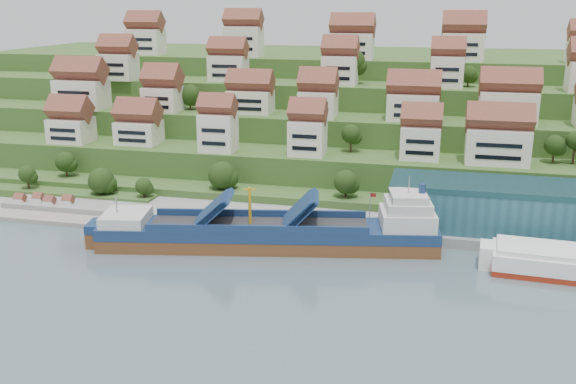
# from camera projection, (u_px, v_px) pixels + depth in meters

# --- Properties ---
(ground) EXTENTS (300.00, 300.00, 0.00)m
(ground) POSITION_uv_depth(u_px,v_px,m) (275.00, 249.00, 131.16)
(ground) COLOR slate
(ground) RESTS_ON ground
(quay) EXTENTS (180.00, 14.00, 2.20)m
(quay) POSITION_uv_depth(u_px,v_px,m) (380.00, 227.00, 140.41)
(quay) COLOR gray
(quay) RESTS_ON ground
(pebble_beach) EXTENTS (45.00, 20.00, 1.00)m
(pebble_beach) POSITION_uv_depth(u_px,v_px,m) (56.00, 208.00, 155.05)
(pebble_beach) COLOR gray
(pebble_beach) RESTS_ON ground
(hillside) EXTENTS (260.00, 128.00, 31.00)m
(hillside) POSITION_uv_depth(u_px,v_px,m) (349.00, 114.00, 224.73)
(hillside) COLOR #2D4C1E
(hillside) RESTS_ON ground
(hillside_village) EXTENTS (158.67, 61.35, 29.80)m
(hillside_village) POSITION_uv_depth(u_px,v_px,m) (335.00, 91.00, 180.57)
(hillside_village) COLOR white
(hillside_village) RESTS_ON ground
(hillside_trees) EXTENTS (137.23, 62.51, 32.46)m
(hillside_trees) POSITION_uv_depth(u_px,v_px,m) (282.00, 125.00, 170.91)
(hillside_trees) COLOR #243F15
(hillside_trees) RESTS_ON ground
(warehouse) EXTENTS (60.00, 15.00, 10.00)m
(warehouse) POSITION_uv_depth(u_px,v_px,m) (537.00, 208.00, 133.46)
(warehouse) COLOR #265968
(warehouse) RESTS_ON quay
(flagpole) EXTENTS (1.28, 0.16, 8.00)m
(flagpole) POSITION_uv_depth(u_px,v_px,m) (370.00, 208.00, 134.52)
(flagpole) COLOR gray
(flagpole) RESTS_ON quay
(beach_huts) EXTENTS (14.40, 3.70, 2.20)m
(beach_huts) POSITION_uv_depth(u_px,v_px,m) (44.00, 203.00, 153.88)
(beach_huts) COLOR white
(beach_huts) RESTS_ON pebble_beach
(cargo_ship) EXTENTS (69.56, 23.55, 15.14)m
(cargo_ship) POSITION_uv_depth(u_px,v_px,m) (277.00, 234.00, 130.98)
(cargo_ship) COLOR brown
(cargo_ship) RESTS_ON ground
(second_ship) EXTENTS (28.45, 12.07, 8.07)m
(second_ship) POSITION_uv_depth(u_px,v_px,m) (575.00, 263.00, 117.51)
(second_ship) COLOR maroon
(second_ship) RESTS_ON ground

